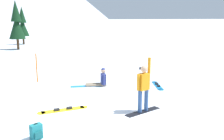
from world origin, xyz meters
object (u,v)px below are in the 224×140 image
at_px(snowboarder_midground, 100,80).
at_px(snowboarder_foreground, 143,87).
at_px(loose_snowboard_near_left, 157,85).
at_px(backpack_teal, 36,132).
at_px(pine_tree_twin, 16,23).
at_px(pine_tree_short, 22,24).
at_px(trail_marker_pole, 37,68).
at_px(loose_snowboard_far_spare, 63,110).

bearing_deg(snowboarder_midground, snowboarder_foreground, -84.66).
xyz_separation_m(snowboarder_foreground, loose_snowboard_near_left, (2.37, 3.01, -0.92)).
height_order(snowboarder_midground, backpack_teal, snowboarder_midground).
height_order(snowboarder_foreground, pine_tree_twin, pine_tree_twin).
distance_m(pine_tree_twin, pine_tree_short, 5.63).
bearing_deg(trail_marker_pole, pine_tree_short, 90.23).
relative_size(trail_marker_pole, pine_tree_short, 0.32).
bearing_deg(snowboarder_foreground, backpack_teal, -167.31).
bearing_deg(pine_tree_twin, pine_tree_short, 82.69).
bearing_deg(loose_snowboard_far_spare, loose_snowboard_near_left, 19.78).
height_order(loose_snowboard_near_left, pine_tree_twin, pine_tree_twin).
bearing_deg(snowboarder_midground, pine_tree_short, 97.44).
bearing_deg(backpack_teal, pine_tree_twin, 90.67).
distance_m(loose_snowboard_far_spare, backpack_teal, 2.33).
distance_m(snowboarder_foreground, backpack_teal, 3.99).
xyz_separation_m(trail_marker_pole, pine_tree_short, (-0.09, 21.02, 1.82)).
distance_m(loose_snowboard_near_left, trail_marker_pole, 6.40).
height_order(pine_tree_twin, pine_tree_short, pine_tree_twin).
relative_size(loose_snowboard_near_left, pine_tree_short, 0.37).
bearing_deg(pine_tree_twin, trail_marker_pole, -87.03).
xyz_separation_m(snowboarder_midground, pine_tree_twin, (-3.71, 17.33, 2.52)).
bearing_deg(loose_snowboard_near_left, snowboarder_midground, 159.59).
relative_size(snowboarder_foreground, backpack_teal, 4.23).
bearing_deg(pine_tree_short, pine_tree_twin, -97.31).
distance_m(snowboarder_foreground, loose_snowboard_far_spare, 3.10).
xyz_separation_m(snowboarder_midground, backpack_teal, (-3.45, -4.89, -0.10)).
relative_size(snowboarder_foreground, pine_tree_twin, 0.38).
xyz_separation_m(loose_snowboard_far_spare, pine_tree_short, (-0.65, 25.76, 2.57)).
distance_m(snowboarder_foreground, snowboarder_midground, 4.10).
xyz_separation_m(snowboarder_foreground, backpack_teal, (-3.82, -0.86, -0.73)).
bearing_deg(loose_snowboard_far_spare, snowboarder_midground, 50.58).
distance_m(loose_snowboard_far_spare, loose_snowboard_near_left, 5.41).
relative_size(snowboarder_midground, loose_snowboard_near_left, 1.03).
bearing_deg(trail_marker_pole, pine_tree_twin, 92.97).
distance_m(snowboarder_foreground, loose_snowboard_near_left, 3.94).
bearing_deg(loose_snowboard_far_spare, snowboarder_foreground, -23.49).
relative_size(snowboarder_foreground, loose_snowboard_near_left, 1.13).
relative_size(snowboarder_foreground, loose_snowboard_far_spare, 1.05).
xyz_separation_m(snowboarder_midground, trail_marker_pole, (-2.90, 1.89, 0.46)).
xyz_separation_m(backpack_teal, pine_tree_twin, (-0.26, 22.22, 2.62)).
xyz_separation_m(snowboarder_midground, loose_snowboard_far_spare, (-2.34, -2.85, -0.29)).
bearing_deg(snowboarder_foreground, loose_snowboard_near_left, 51.83).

